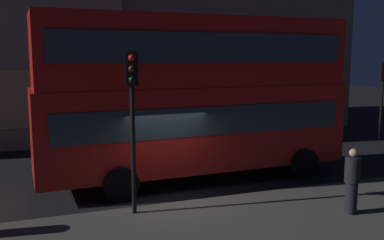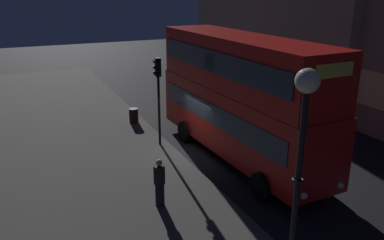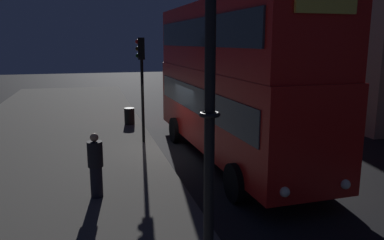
{
  "view_description": "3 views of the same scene",
  "coord_description": "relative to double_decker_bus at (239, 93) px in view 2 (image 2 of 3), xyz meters",
  "views": [
    {
      "loc": [
        -3.67,
        -12.0,
        4.22
      ],
      "look_at": [
        0.85,
        0.31,
        2.27
      ],
      "focal_mm": 40.57,
      "sensor_mm": 36.0,
      "label": 1
    },
    {
      "loc": [
        15.54,
        -7.3,
        7.38
      ],
      "look_at": [
        -0.16,
        -0.05,
        1.54
      ],
      "focal_mm": 37.08,
      "sensor_mm": 36.0,
      "label": 2
    },
    {
      "loc": [
        13.83,
        -3.22,
        4.15
      ],
      "look_at": [
        1.2,
        0.16,
        1.47
      ],
      "focal_mm": 35.61,
      "sensor_mm": 36.0,
      "label": 3
    }
  ],
  "objects": [
    {
      "name": "sidewalk_slab",
      "position": [
        -1.4,
        -6.41,
        -2.99
      ],
      "size": [
        44.0,
        8.32,
        0.12
      ],
      "primitive_type": "cube",
      "color": "#4C4944",
      "rests_on": "ground"
    },
    {
      "name": "double_decker_bus",
      "position": [
        0.0,
        0.0,
        0.0
      ],
      "size": [
        10.6,
        3.06,
        5.46
      ],
      "rotation": [
        0.0,
        0.0,
        0.03
      ],
      "color": "red",
      "rests_on": "ground"
    },
    {
      "name": "street_lamp",
      "position": [
        7.85,
        -3.24,
        1.33
      ],
      "size": [
        0.53,
        0.53,
        5.67
      ],
      "color": "black",
      "rests_on": "sidewalk_slab"
    },
    {
      "name": "ground_plane",
      "position": [
        -1.4,
        -1.48,
        -3.05
      ],
      "size": [
        80.0,
        80.0,
        0.0
      ],
      "primitive_type": "plane",
      "color": "black"
    },
    {
      "name": "traffic_light_near_kerb",
      "position": [
        -2.73,
        -2.72,
        0.09
      ],
      "size": [
        0.36,
        0.38,
        4.2
      ],
      "rotation": [
        0.0,
        0.0,
        -0.17
      ],
      "color": "black",
      "rests_on": "sidewalk_slab"
    },
    {
      "name": "litter_bin",
      "position": [
        -6.37,
        -2.9,
        -2.52
      ],
      "size": [
        0.51,
        0.51,
        0.82
      ],
      "primitive_type": "cylinder",
      "color": "black",
      "rests_on": "sidewalk_slab"
    },
    {
      "name": "pedestrian",
      "position": [
        2.59,
        -4.68,
        -2.05
      ],
      "size": [
        0.4,
        0.4,
        1.73
      ],
      "rotation": [
        0.0,
        0.0,
        2.75
      ],
      "color": "black",
      "rests_on": "sidewalk_slab"
    }
  ]
}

